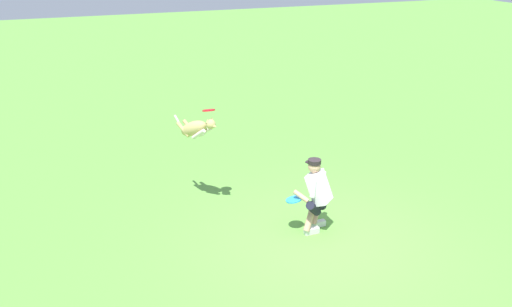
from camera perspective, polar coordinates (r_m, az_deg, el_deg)
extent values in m
plane|color=#5F9D3F|center=(8.95, 7.32, -9.63)|extent=(60.00, 60.00, 0.00)
cube|color=silver|center=(9.45, 6.62, -7.41)|extent=(0.26, 0.10, 0.10)
cylinder|color=tan|center=(9.37, 6.39, -6.33)|extent=(0.31, 0.28, 0.37)
cylinder|color=black|center=(9.23, 6.74, -5.24)|extent=(0.41, 0.37, 0.37)
cube|color=silver|center=(9.22, 5.93, -8.17)|extent=(0.26, 0.10, 0.10)
cylinder|color=tan|center=(9.14, 5.69, -7.06)|extent=(0.31, 0.28, 0.37)
cylinder|color=black|center=(9.03, 6.14, -5.84)|extent=(0.41, 0.37, 0.37)
cube|color=white|center=(8.97, 6.71, -3.62)|extent=(0.52, 0.53, 0.58)
cylinder|color=white|center=(9.12, 7.11, -2.78)|extent=(0.16, 0.16, 0.29)
cylinder|color=white|center=(8.78, 6.09, -3.74)|extent=(0.16, 0.16, 0.29)
cylinder|color=tan|center=(8.92, 4.82, -4.56)|extent=(0.25, 0.27, 0.19)
cylinder|color=tan|center=(9.22, 6.88, -3.59)|extent=(0.16, 0.15, 0.27)
sphere|color=tan|center=(8.85, 6.22, -1.39)|extent=(0.21, 0.21, 0.21)
cylinder|color=#292124|center=(8.82, 6.24, -0.85)|extent=(0.22, 0.22, 0.07)
cylinder|color=#292124|center=(8.87, 5.64, -0.91)|extent=(0.12, 0.12, 0.02)
ellipsoid|color=tan|center=(9.67, -6.63, 2.65)|extent=(0.57, 0.74, 0.51)
ellipsoid|color=beige|center=(9.56, -5.87, 2.28)|extent=(0.13, 0.18, 0.16)
sphere|color=tan|center=(9.33, -4.84, 3.12)|extent=(0.17, 0.17, 0.17)
cone|color=tan|center=(9.28, -4.43, 2.89)|extent=(0.12, 0.12, 0.09)
cone|color=tan|center=(9.28, -5.18, 3.50)|extent=(0.06, 0.06, 0.07)
cone|color=tan|center=(9.36, -4.71, 3.67)|extent=(0.06, 0.06, 0.07)
cylinder|color=beige|center=(9.50, -6.13, 2.07)|extent=(0.22, 0.31, 0.25)
cylinder|color=beige|center=(9.61, -5.47, 2.31)|extent=(0.22, 0.31, 0.25)
cylinder|color=tan|center=(9.77, -7.75, 2.55)|extent=(0.22, 0.31, 0.25)
cylinder|color=tan|center=(9.87, -7.09, 2.79)|extent=(0.22, 0.31, 0.25)
cylinder|color=beige|center=(9.94, -8.29, 3.41)|extent=(0.14, 0.20, 0.23)
cylinder|color=red|center=(9.35, -5.06, 4.61)|extent=(0.31, 0.31, 0.09)
cylinder|color=#2B96E1|center=(8.98, 4.05, -4.91)|extent=(0.30, 0.30, 0.10)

